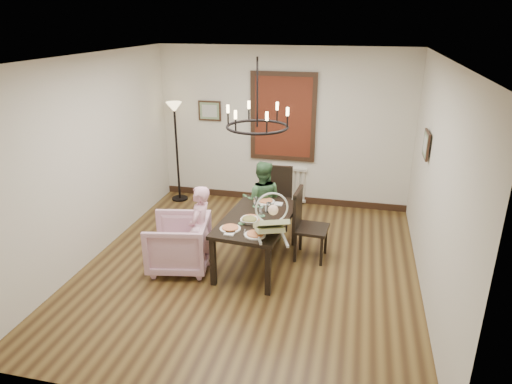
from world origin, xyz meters
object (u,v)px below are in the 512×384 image
at_px(chair_far, 277,198).
at_px(baby_bouncer, 271,222).
at_px(elderly_woman, 200,236).
at_px(seated_man, 262,207).
at_px(floor_lamp, 177,154).
at_px(drinking_glass, 261,212).
at_px(dining_table, 257,223).
at_px(chair_right, 312,225).
at_px(armchair, 178,244).

bearing_deg(chair_far, baby_bouncer, -84.19).
height_order(elderly_woman, seated_man, seated_man).
bearing_deg(elderly_woman, floor_lamp, -148.30).
bearing_deg(chair_far, drinking_glass, -92.02).
relative_size(dining_table, drinking_glass, 11.68).
bearing_deg(floor_lamp, chair_far, -20.47).
relative_size(chair_far, drinking_glass, 7.35).
bearing_deg(floor_lamp, baby_bouncer, -48.37).
relative_size(elderly_woman, baby_bouncer, 1.69).
bearing_deg(chair_right, dining_table, 118.93).
relative_size(chair_right, elderly_woman, 1.02).
xyz_separation_m(chair_far, chair_right, (0.67, -0.93, 0.02)).
height_order(dining_table, seated_man, seated_man).
bearing_deg(dining_table, floor_lamp, 139.36).
relative_size(armchair, baby_bouncer, 1.36).
distance_m(seated_man, floor_lamp, 2.27).
distance_m(chair_right, elderly_woman, 1.56).
relative_size(chair_right, baby_bouncer, 1.73).
relative_size(chair_far, chair_right, 0.96).
relative_size(chair_far, floor_lamp, 0.55).
xyz_separation_m(chair_far, seated_man, (-0.15, -0.49, 0.02)).
relative_size(chair_right, armchair, 1.27).
height_order(armchair, drinking_glass, drinking_glass).
xyz_separation_m(dining_table, chair_right, (0.71, 0.33, -0.11)).
relative_size(chair_far, baby_bouncer, 1.67).
distance_m(elderly_woman, drinking_glass, 0.88).
bearing_deg(armchair, baby_bouncer, 71.86).
xyz_separation_m(chair_right, floor_lamp, (-2.68, 1.68, 0.38)).
xyz_separation_m(seated_man, baby_bouncer, (0.39, -1.31, 0.38)).
height_order(chair_far, floor_lamp, floor_lamp).
bearing_deg(chair_right, floor_lamp, 61.88).
height_order(chair_right, floor_lamp, floor_lamp).
xyz_separation_m(chair_right, drinking_glass, (-0.66, -0.29, 0.26)).
height_order(chair_right, seated_man, seated_man).
distance_m(chair_right, armchair, 1.86).
height_order(chair_right, drinking_glass, chair_right).
relative_size(baby_bouncer, drinking_glass, 4.41).
xyz_separation_m(chair_right, baby_bouncer, (-0.42, -0.86, 0.39)).
height_order(chair_far, chair_right, chair_right).
distance_m(chair_far, baby_bouncer, 1.86).
bearing_deg(elderly_woman, armchair, -83.86).
bearing_deg(seated_man, dining_table, 90.44).
bearing_deg(elderly_woman, baby_bouncer, 82.53).
distance_m(dining_table, chair_right, 0.79).
bearing_deg(armchair, chair_right, 101.20).
distance_m(dining_table, floor_lamp, 2.83).
distance_m(seated_man, drinking_glass, 0.79).
relative_size(armchair, drinking_glass, 5.99).
xyz_separation_m(armchair, drinking_glass, (1.06, 0.40, 0.41)).
bearing_deg(dining_table, armchair, -155.54).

